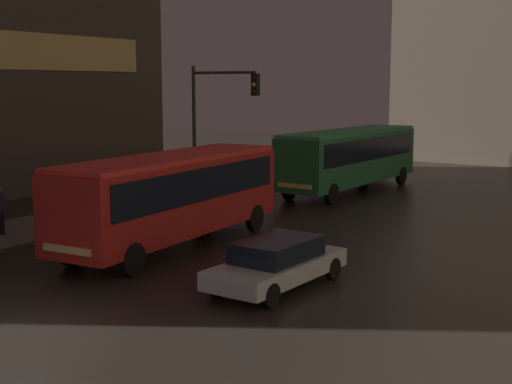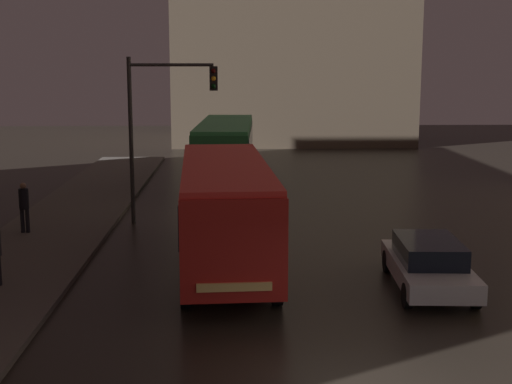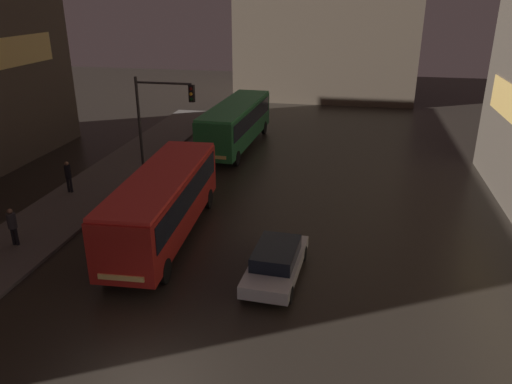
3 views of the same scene
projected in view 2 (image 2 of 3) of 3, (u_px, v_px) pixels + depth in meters
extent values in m
cube|color=#56514C|center=(28.00, 256.00, 22.45)|extent=(4.00, 48.00, 0.15)
cube|color=#EAC66B|center=(177.00, 40.00, 56.01)|extent=(0.24, 10.20, 1.80)
cube|color=#AD1E19|center=(225.00, 208.00, 21.30)|extent=(3.04, 10.28, 2.45)
cube|color=black|center=(225.00, 193.00, 21.21)|extent=(3.06, 9.47, 1.10)
cube|color=red|center=(225.00, 165.00, 21.07)|extent=(2.98, 10.07, 0.16)
cube|color=#F4CC72|center=(234.00, 287.00, 16.44)|extent=(1.76, 0.19, 0.20)
cylinder|color=black|center=(277.00, 286.00, 18.01)|extent=(0.30, 1.01, 1.00)
cylinder|color=black|center=(185.00, 288.00, 17.82)|extent=(0.30, 1.01, 1.00)
cylinder|color=black|center=(253.00, 223.00, 25.23)|extent=(0.30, 1.01, 1.00)
cylinder|color=black|center=(188.00, 224.00, 25.04)|extent=(0.30, 1.01, 1.00)
cube|color=#236B38|center=(226.00, 150.00, 35.80)|extent=(2.96, 11.02, 2.49)
cube|color=black|center=(225.00, 140.00, 35.71)|extent=(2.99, 10.15, 1.10)
cube|color=#399252|center=(225.00, 124.00, 35.56)|extent=(2.90, 10.80, 0.16)
cube|color=#F4CC72|center=(219.00, 185.00, 30.55)|extent=(1.76, 0.17, 0.20)
cylinder|color=black|center=(247.00, 189.00, 32.02)|extent=(0.29, 1.01, 1.00)
cylinder|color=black|center=(195.00, 189.00, 32.04)|extent=(0.29, 1.01, 1.00)
cylinder|color=black|center=(250.00, 164.00, 40.01)|extent=(0.29, 1.01, 1.00)
cylinder|color=black|center=(209.00, 164.00, 40.03)|extent=(0.29, 1.01, 1.00)
cube|color=#B7B7BC|center=(428.00, 269.00, 19.31)|extent=(2.10, 4.69, 0.50)
cube|color=black|center=(429.00, 250.00, 19.22)|extent=(1.71, 2.61, 0.56)
cylinder|color=black|center=(476.00, 296.00, 17.76)|extent=(0.23, 0.65, 0.64)
cylinder|color=black|center=(407.00, 296.00, 17.80)|extent=(0.23, 0.65, 0.64)
cylinder|color=black|center=(445.00, 261.00, 20.90)|extent=(0.23, 0.65, 0.64)
cylinder|color=black|center=(387.00, 261.00, 20.94)|extent=(0.23, 0.65, 0.64)
cylinder|color=black|center=(22.00, 221.00, 25.18)|extent=(0.14, 0.14, 0.86)
cylinder|color=black|center=(28.00, 221.00, 25.18)|extent=(0.14, 0.14, 0.86)
cylinder|color=black|center=(24.00, 199.00, 25.04)|extent=(0.44, 0.44, 0.71)
sphere|color=#8C664C|center=(23.00, 186.00, 24.96)|extent=(0.22, 0.22, 0.22)
cylinder|color=#2D2D2D|center=(131.00, 141.00, 26.92)|extent=(0.16, 0.16, 6.31)
cylinder|color=#2D2D2D|center=(171.00, 65.00, 26.47)|extent=(3.14, 0.12, 0.12)
cube|color=black|center=(214.00, 78.00, 26.61)|extent=(0.30, 0.24, 0.90)
sphere|color=#390706|center=(213.00, 71.00, 26.42)|extent=(0.18, 0.18, 0.18)
sphere|color=gold|center=(213.00, 78.00, 26.47)|extent=(0.18, 0.18, 0.18)
sphere|color=black|center=(214.00, 86.00, 26.52)|extent=(0.18, 0.18, 0.18)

